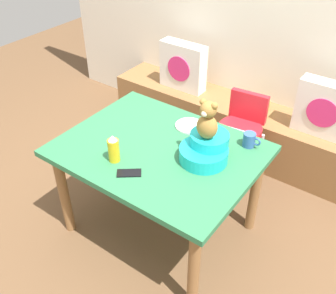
{
  "coord_description": "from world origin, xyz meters",
  "views": [
    {
      "loc": [
        1.22,
        -1.6,
        2.24
      ],
      "look_at": [
        0.0,
        0.1,
        0.69
      ],
      "focal_mm": 41.87,
      "sensor_mm": 36.0,
      "label": 1
    }
  ],
  "objects_px": {
    "infant_seat_teal": "(205,149)",
    "teddy_bear": "(207,121)",
    "coffee_mug": "(250,140)",
    "cell_phone": "(129,173)",
    "book_stack": "(256,105)",
    "ketchup_bottle": "(114,149)",
    "pillow_floral_left": "(183,66)",
    "dinner_plate_near": "(190,126)",
    "dining_table": "(159,161)",
    "pillow_floral_right": "(325,109)",
    "highchair": "(241,130)"
  },
  "relations": [
    {
      "from": "dining_table",
      "to": "infant_seat_teal",
      "type": "xyz_separation_m",
      "value": [
        0.29,
        0.08,
        0.17
      ]
    },
    {
      "from": "ketchup_bottle",
      "to": "coffee_mug",
      "type": "distance_m",
      "value": 0.87
    },
    {
      "from": "dinner_plate_near",
      "to": "pillow_floral_left",
      "type": "bearing_deg",
      "value": 126.29
    },
    {
      "from": "pillow_floral_left",
      "to": "ketchup_bottle",
      "type": "xyz_separation_m",
      "value": [
        0.48,
        -1.47,
        0.15
      ]
    },
    {
      "from": "infant_seat_teal",
      "to": "teddy_bear",
      "type": "distance_m",
      "value": 0.21
    },
    {
      "from": "dinner_plate_near",
      "to": "teddy_bear",
      "type": "bearing_deg",
      "value": -41.94
    },
    {
      "from": "teddy_bear",
      "to": "cell_phone",
      "type": "xyz_separation_m",
      "value": [
        -0.29,
        -0.39,
        -0.27
      ]
    },
    {
      "from": "cell_phone",
      "to": "infant_seat_teal",
      "type": "bearing_deg",
      "value": -74.8
    },
    {
      "from": "book_stack",
      "to": "highchair",
      "type": "relative_size",
      "value": 0.25
    },
    {
      "from": "ketchup_bottle",
      "to": "pillow_floral_right",
      "type": "bearing_deg",
      "value": 60.39
    },
    {
      "from": "pillow_floral_right",
      "to": "teddy_bear",
      "type": "height_order",
      "value": "teddy_bear"
    },
    {
      "from": "pillow_floral_left",
      "to": "highchair",
      "type": "distance_m",
      "value": 0.94
    },
    {
      "from": "dining_table",
      "to": "cell_phone",
      "type": "relative_size",
      "value": 8.75
    },
    {
      "from": "book_stack",
      "to": "pillow_floral_right",
      "type": "bearing_deg",
      "value": -2.11
    },
    {
      "from": "teddy_bear",
      "to": "coffee_mug",
      "type": "xyz_separation_m",
      "value": [
        0.16,
        0.28,
        -0.23
      ]
    },
    {
      "from": "dining_table",
      "to": "coffee_mug",
      "type": "relative_size",
      "value": 10.49
    },
    {
      "from": "pillow_floral_right",
      "to": "infant_seat_teal",
      "type": "height_order",
      "value": "same"
    },
    {
      "from": "pillow_floral_left",
      "to": "cell_phone",
      "type": "height_order",
      "value": "pillow_floral_left"
    },
    {
      "from": "teddy_bear",
      "to": "cell_phone",
      "type": "height_order",
      "value": "teddy_bear"
    },
    {
      "from": "pillow_floral_left",
      "to": "infant_seat_teal",
      "type": "height_order",
      "value": "same"
    },
    {
      "from": "coffee_mug",
      "to": "dinner_plate_near",
      "type": "height_order",
      "value": "coffee_mug"
    },
    {
      "from": "pillow_floral_left",
      "to": "book_stack",
      "type": "distance_m",
      "value": 0.77
    },
    {
      "from": "pillow_floral_left",
      "to": "pillow_floral_right",
      "type": "bearing_deg",
      "value": 0.0
    },
    {
      "from": "ketchup_bottle",
      "to": "coffee_mug",
      "type": "height_order",
      "value": "ketchup_bottle"
    },
    {
      "from": "highchair",
      "to": "teddy_bear",
      "type": "distance_m",
      "value": 0.88
    },
    {
      "from": "ketchup_bottle",
      "to": "dinner_plate_near",
      "type": "height_order",
      "value": "ketchup_bottle"
    },
    {
      "from": "teddy_bear",
      "to": "ketchup_bottle",
      "type": "relative_size",
      "value": 1.35
    },
    {
      "from": "infant_seat_teal",
      "to": "ketchup_bottle",
      "type": "relative_size",
      "value": 1.78
    },
    {
      "from": "book_stack",
      "to": "infant_seat_teal",
      "type": "xyz_separation_m",
      "value": [
        0.17,
        -1.16,
        0.3
      ]
    },
    {
      "from": "pillow_floral_right",
      "to": "infant_seat_teal",
      "type": "relative_size",
      "value": 1.33
    },
    {
      "from": "cell_phone",
      "to": "highchair",
      "type": "bearing_deg",
      "value": -47.95
    },
    {
      "from": "dining_table",
      "to": "infant_seat_teal",
      "type": "bearing_deg",
      "value": 15.73
    },
    {
      "from": "infant_seat_teal",
      "to": "cell_phone",
      "type": "relative_size",
      "value": 2.29
    },
    {
      "from": "coffee_mug",
      "to": "cell_phone",
      "type": "height_order",
      "value": "coffee_mug"
    },
    {
      "from": "book_stack",
      "to": "ketchup_bottle",
      "type": "distance_m",
      "value": 1.55
    },
    {
      "from": "highchair",
      "to": "dinner_plate_near",
      "type": "bearing_deg",
      "value": -110.54
    },
    {
      "from": "dinner_plate_near",
      "to": "highchair",
      "type": "bearing_deg",
      "value": 69.46
    },
    {
      "from": "book_stack",
      "to": "teddy_bear",
      "type": "height_order",
      "value": "teddy_bear"
    },
    {
      "from": "book_stack",
      "to": "cell_phone",
      "type": "bearing_deg",
      "value": -94.28
    },
    {
      "from": "pillow_floral_left",
      "to": "book_stack",
      "type": "height_order",
      "value": "pillow_floral_left"
    },
    {
      "from": "coffee_mug",
      "to": "pillow_floral_right",
      "type": "bearing_deg",
      "value": 74.69
    },
    {
      "from": "book_stack",
      "to": "highchair",
      "type": "distance_m",
      "value": 0.44
    },
    {
      "from": "pillow_floral_left",
      "to": "cell_phone",
      "type": "relative_size",
      "value": 3.06
    },
    {
      "from": "coffee_mug",
      "to": "book_stack",
      "type": "bearing_deg",
      "value": 110.84
    },
    {
      "from": "pillow_floral_right",
      "to": "cell_phone",
      "type": "xyz_separation_m",
      "value": [
        -0.68,
        -1.52,
        0.06
      ]
    },
    {
      "from": "pillow_floral_right",
      "to": "coffee_mug",
      "type": "distance_m",
      "value": 0.89
    },
    {
      "from": "teddy_bear",
      "to": "cell_phone",
      "type": "relative_size",
      "value": 1.74
    },
    {
      "from": "book_stack",
      "to": "dining_table",
      "type": "height_order",
      "value": "dining_table"
    },
    {
      "from": "coffee_mug",
      "to": "highchair",
      "type": "bearing_deg",
      "value": 120.3
    },
    {
      "from": "infant_seat_teal",
      "to": "coffee_mug",
      "type": "xyz_separation_m",
      "value": [
        0.16,
        0.28,
        -0.02
      ]
    }
  ]
}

